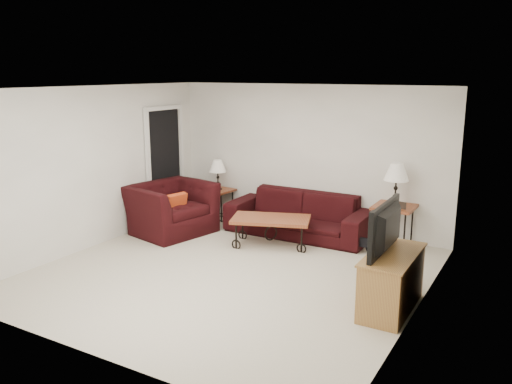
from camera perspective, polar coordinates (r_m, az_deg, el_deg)
ground at (r=7.34m, az=-2.75°, el=-8.71°), size 5.00×5.00×0.00m
wall_back at (r=9.14m, az=5.63°, el=3.74°), size 5.00×0.02×2.50m
wall_front at (r=5.12m, az=-18.15°, el=-4.29°), size 5.00×0.02×2.50m
wall_left at (r=8.56m, az=-17.12°, el=2.59°), size 0.02×5.00×2.50m
wall_right at (r=6.04m, az=17.57°, el=-1.65°), size 0.02×5.00×2.50m
ceiling at (r=6.82m, az=-2.98°, el=11.19°), size 5.00×5.00×0.00m
doorway at (r=9.76m, az=-9.87°, el=2.83°), size 0.08×0.94×2.04m
sofa at (r=8.88m, az=4.61°, el=-2.43°), size 2.43×0.95×0.71m
side_table_left at (r=9.88m, az=-4.11°, el=-1.28°), size 0.56×0.56×0.56m
side_table_right at (r=8.54m, az=14.70°, el=-3.61°), size 0.61×0.61×0.67m
lamp_left at (r=9.76m, az=-4.17°, el=1.88°), size 0.34×0.34×0.56m
lamp_right at (r=8.37m, az=14.96°, el=0.78°), size 0.38×0.38×0.67m
photo_frame_left at (r=9.77m, az=-5.37°, el=0.48°), size 0.11×0.02×0.09m
photo_frame_right at (r=8.26m, az=15.58°, el=-1.41°), size 0.13×0.05×0.11m
coffee_table at (r=8.35m, az=1.63°, el=-4.32°), size 1.37×1.03×0.46m
armchair at (r=9.07m, az=-9.22°, el=-1.78°), size 1.40×1.52×0.85m
throw_pillow at (r=8.92m, az=-8.69°, el=-1.38°), size 0.18×0.40×0.38m
tv_stand at (r=6.34m, az=14.52°, el=-9.40°), size 0.47×1.14×0.68m
television at (r=6.14m, az=14.68°, el=-3.87°), size 0.13×1.02×0.59m
backpack at (r=8.24m, az=12.11°, el=-4.93°), size 0.40×0.36×0.43m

